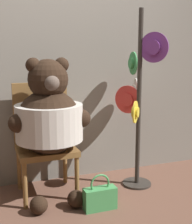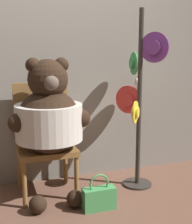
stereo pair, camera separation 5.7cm
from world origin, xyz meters
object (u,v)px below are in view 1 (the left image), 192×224
handbag_on_ground (100,197)px  hat_display_rack (138,99)px  chair (44,136)px  teddy_bear (49,118)px

handbag_on_ground → hat_display_rack: bearing=35.2°
chair → hat_display_rack: (0.88, -0.15, 0.32)m
hat_display_rack → chair: bearing=170.5°
hat_display_rack → handbag_on_ground: bearing=-144.8°
teddy_bear → chair: bearing=97.0°
teddy_bear → hat_display_rack: hat_display_rack is taller
chair → teddy_bear: bearing=-83.0°
teddy_bear → hat_display_rack: size_ratio=0.74×
teddy_bear → hat_display_rack: 0.87m
teddy_bear → handbag_on_ground: 0.79m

